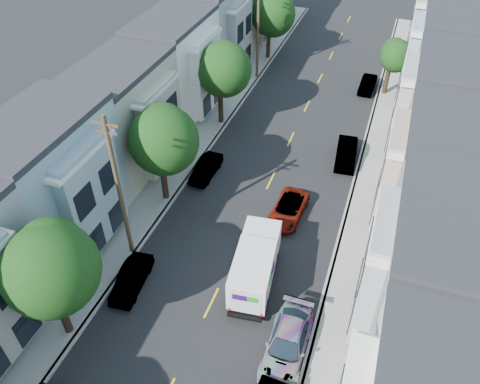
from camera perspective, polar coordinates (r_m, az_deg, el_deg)
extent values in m
plane|color=black|center=(27.86, -3.50, -13.34)|extent=(160.00, 160.00, 0.00)
cube|color=black|center=(38.10, 5.06, 4.07)|extent=(12.00, 70.00, 0.02)
cube|color=gray|center=(39.63, -3.42, 5.88)|extent=(0.30, 70.00, 0.15)
cube|color=gray|center=(37.41, 14.02, 2.22)|extent=(0.30, 70.00, 0.15)
cube|color=gray|center=(40.08, -5.15, 6.21)|extent=(2.60, 70.00, 0.15)
cube|color=gray|center=(37.40, 15.96, 1.79)|extent=(2.60, 70.00, 0.15)
cube|color=gold|center=(38.10, 5.06, 4.06)|extent=(0.12, 70.00, 0.01)
cube|color=tan|center=(41.64, -9.98, 7.03)|extent=(5.00, 70.00, 8.50)
cube|color=tan|center=(37.66, 21.60, 0.45)|extent=(5.00, 70.00, 8.50)
cylinder|color=black|center=(26.90, -20.88, -13.44)|extent=(0.44, 0.44, 3.65)
sphere|color=#1A5316|center=(24.19, -22.22, -8.72)|extent=(4.70, 4.70, 4.70)
cylinder|color=black|center=(33.45, -9.26, 1.51)|extent=(0.44, 0.44, 3.50)
sphere|color=#1A5316|center=(31.34, -9.41, 6.25)|extent=(4.70, 4.70, 4.70)
cylinder|color=black|center=(41.66, -2.37, 10.54)|extent=(0.44, 0.44, 3.56)
sphere|color=#1A5316|center=(39.99, -2.09, 14.70)|extent=(4.61, 4.61, 4.61)
cylinder|color=black|center=(54.03, 3.48, 17.56)|extent=(0.44, 0.44, 3.29)
sphere|color=#1A5316|center=(52.78, 3.96, 20.81)|extent=(4.70, 4.70, 4.70)
cylinder|color=black|center=(48.61, 17.43, 12.86)|extent=(0.44, 0.44, 2.92)
sphere|color=#1A5316|center=(47.57, 18.41, 15.47)|extent=(3.05, 3.05, 3.05)
cylinder|color=#42301E|center=(27.76, -14.45, -0.07)|extent=(0.26, 0.26, 10.00)
cube|color=#42301E|center=(25.14, -16.16, 7.96)|extent=(1.60, 0.12, 0.12)
cylinder|color=#42301E|center=(48.29, 2.20, 19.08)|extent=(0.26, 0.26, 10.00)
cube|color=silver|center=(26.99, 1.32, -9.88)|extent=(2.17, 3.88, 2.12)
cube|color=silver|center=(28.88, 3.12, -5.89)|extent=(2.17, 1.81, 1.95)
cube|color=black|center=(28.38, 1.82, -10.21)|extent=(1.99, 5.57, 0.22)
cube|color=#2D0A51|center=(25.71, -0.76, -12.46)|extent=(0.81, 0.04, 0.40)
cube|color=#198C1E|center=(25.56, 0.80, -12.89)|extent=(0.63, 0.04, 0.40)
cylinder|color=black|center=(27.56, -1.41, -12.67)|extent=(0.25, 0.81, 0.81)
cylinder|color=black|center=(27.19, 2.55, -13.75)|extent=(0.25, 0.81, 0.81)
cylinder|color=black|center=(29.76, 1.08, -7.40)|extent=(0.25, 0.81, 0.81)
cylinder|color=black|center=(29.41, 4.71, -8.31)|extent=(0.25, 0.81, 0.81)
imported|color=black|center=(32.49, 5.89, -2.13)|extent=(2.28, 4.50, 1.22)
imported|color=#A2A4B2|center=(28.80, -13.08, -10.29)|extent=(1.72, 3.91, 1.26)
imported|color=#4D0310|center=(35.96, -4.15, 2.88)|extent=(1.39, 3.82, 1.27)
imported|color=silver|center=(25.58, 5.76, -17.92)|extent=(2.10, 4.91, 1.47)
imported|color=black|center=(38.25, 12.80, 4.60)|extent=(1.94, 4.47, 1.45)
imported|color=black|center=(49.18, 15.29, 12.52)|extent=(1.48, 3.83, 1.26)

